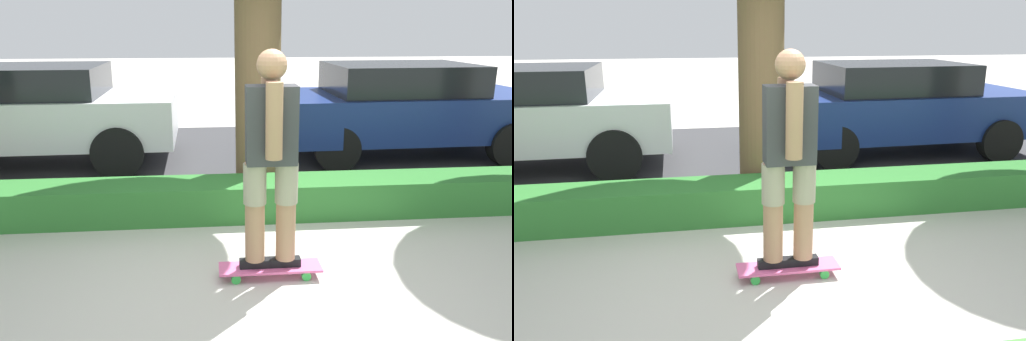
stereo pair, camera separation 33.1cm
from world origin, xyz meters
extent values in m
plane|color=#BCB7AD|center=(0.00, 0.00, 0.00)|extent=(60.00, 60.00, 0.00)
cube|color=#38383A|center=(0.00, 4.20, 0.00)|extent=(15.19, 5.00, 0.01)
cube|color=#2D702D|center=(0.00, 1.60, 0.20)|extent=(15.19, 0.60, 0.41)
cube|color=#DB5B93|center=(0.13, 0.15, 0.09)|extent=(0.87, 0.24, 0.02)
cylinder|color=green|center=(0.43, 0.06, 0.04)|extent=(0.08, 0.04, 0.08)
cylinder|color=green|center=(0.43, 0.24, 0.04)|extent=(0.08, 0.04, 0.08)
cylinder|color=green|center=(-0.16, 0.06, 0.04)|extent=(0.08, 0.04, 0.08)
cylinder|color=green|center=(-0.16, 0.24, 0.04)|extent=(0.08, 0.04, 0.08)
cube|color=black|center=(0.00, 0.15, 0.13)|extent=(0.26, 0.09, 0.07)
cylinder|color=#A37556|center=(0.00, 0.15, 0.59)|extent=(0.16, 0.16, 0.84)
cylinder|color=gray|center=(0.00, 0.15, 0.84)|extent=(0.19, 0.19, 0.33)
cube|color=black|center=(0.26, 0.15, 0.13)|extent=(0.26, 0.09, 0.07)
cylinder|color=#A37556|center=(0.26, 0.15, 0.59)|extent=(0.16, 0.16, 0.84)
cylinder|color=gray|center=(0.26, 0.15, 0.84)|extent=(0.19, 0.19, 0.33)
cube|color=#333338|center=(0.13, 0.15, 1.31)|extent=(0.40, 0.22, 0.62)
cylinder|color=#A37556|center=(0.13, -0.01, 1.37)|extent=(0.13, 0.13, 0.58)
cylinder|color=#A37556|center=(0.13, 0.32, 1.37)|extent=(0.13, 0.13, 0.58)
sphere|color=#A37556|center=(0.13, 0.15, 1.78)|extent=(0.24, 0.24, 0.24)
cylinder|color=brown|center=(0.22, 2.18, 1.70)|extent=(0.53, 0.53, 3.40)
cube|color=silver|center=(-2.85, 4.13, 0.71)|extent=(3.99, 2.03, 0.69)
cube|color=black|center=(-2.97, 4.13, 1.27)|extent=(2.08, 1.77, 0.44)
cylinder|color=black|center=(-1.62, 3.22, 0.36)|extent=(0.73, 0.24, 0.73)
cylinder|color=black|center=(-1.62, 5.04, 0.36)|extent=(0.73, 0.24, 0.73)
cube|color=navy|center=(2.82, 4.13, 0.68)|extent=(4.34, 2.02, 0.68)
cube|color=black|center=(2.69, 4.13, 1.25)|extent=(2.28, 1.73, 0.46)
cylinder|color=black|center=(4.15, 3.26, 0.33)|extent=(0.67, 0.23, 0.67)
cylinder|color=black|center=(4.15, 5.00, 0.33)|extent=(0.67, 0.23, 0.67)
cylinder|color=black|center=(1.49, 3.26, 0.33)|extent=(0.67, 0.23, 0.67)
cylinder|color=black|center=(1.49, 5.00, 0.33)|extent=(0.67, 0.23, 0.67)
camera|label=1|loc=(-0.35, -3.65, 2.06)|focal=35.00mm
camera|label=2|loc=(-0.68, -3.60, 2.06)|focal=35.00mm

